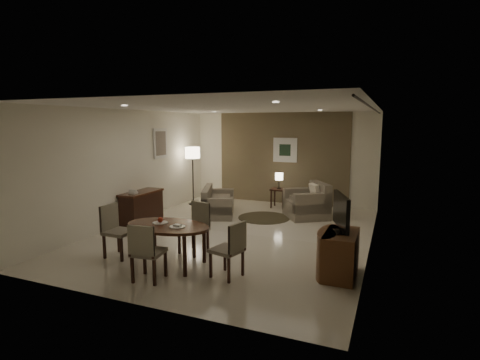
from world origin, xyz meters
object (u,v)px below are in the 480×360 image
at_px(console_desk, 142,207).
at_px(tv_cabinet, 341,254).
at_px(chair_left, 119,231).
at_px(armchair, 306,200).
at_px(dining_table, 168,245).
at_px(chair_far, 193,229).
at_px(side_table, 279,198).
at_px(chair_near, 149,251).
at_px(floor_lamp, 193,176).
at_px(chair_right, 227,249).
at_px(sofa, 218,201).

xyz_separation_m(console_desk, tv_cabinet, (4.89, -1.50, -0.03)).
relative_size(chair_left, armchair, 0.94).
height_order(console_desk, dining_table, console_desk).
xyz_separation_m(tv_cabinet, chair_left, (-3.77, -0.62, 0.12)).
xyz_separation_m(chair_far, armchair, (1.34, 3.43, -0.02)).
relative_size(chair_left, side_table, 1.72).
height_order(chair_near, side_table, chair_near).
bearing_deg(armchair, floor_lamp, -128.72).
relative_size(chair_left, floor_lamp, 0.55).
bearing_deg(side_table, chair_right, -82.61).
bearing_deg(chair_right, tv_cabinet, 127.25).
xyz_separation_m(tv_cabinet, chair_far, (-2.65, 0.05, 0.11)).
height_order(chair_far, sofa, chair_far).
relative_size(chair_far, floor_lamp, 0.54).
bearing_deg(chair_far, side_table, 97.91).
height_order(chair_right, sofa, chair_right).
height_order(dining_table, side_table, dining_table).
bearing_deg(sofa, tv_cabinet, -151.63).
height_order(sofa, side_table, sofa).
bearing_deg(side_table, dining_table, -95.35).
distance_m(sofa, side_table, 1.86).
height_order(tv_cabinet, armchair, armchair).
distance_m(console_desk, floor_lamp, 2.34).
bearing_deg(side_table, chair_far, -94.90).
bearing_deg(sofa, armchair, -97.97).
bearing_deg(chair_left, dining_table, -90.34).
distance_m(dining_table, armchair, 4.35).
relative_size(chair_right, side_table, 1.63).
xyz_separation_m(chair_near, chair_right, (1.04, 0.56, -0.01)).
relative_size(chair_left, sofa, 0.62).
bearing_deg(armchair, console_desk, -94.59).
distance_m(chair_left, sofa, 3.57).
xyz_separation_m(chair_left, chair_right, (2.14, -0.08, -0.03)).
bearing_deg(armchair, chair_far, -54.88).
bearing_deg(floor_lamp, dining_table, -65.46).
bearing_deg(tv_cabinet, sofa, 140.19).
distance_m(tv_cabinet, armchair, 3.72).
bearing_deg(chair_far, chair_right, -23.96).
bearing_deg(sofa, floor_lamp, 33.58).
height_order(chair_far, chair_left, chair_left).
bearing_deg(chair_right, dining_table, -80.11).
relative_size(chair_far, sofa, 0.61).
xyz_separation_m(chair_far, sofa, (-0.87, 2.88, -0.10)).
relative_size(tv_cabinet, chair_left, 0.96).
xyz_separation_m(chair_near, armchair, (1.36, 4.75, -0.01)).
xyz_separation_m(dining_table, armchair, (1.44, 4.11, 0.10)).
bearing_deg(chair_left, armchair, -31.00).
bearing_deg(side_table, sofa, -131.82).
bearing_deg(sofa, chair_far, 175.04).
xyz_separation_m(sofa, floor_lamp, (-1.24, 0.86, 0.49)).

